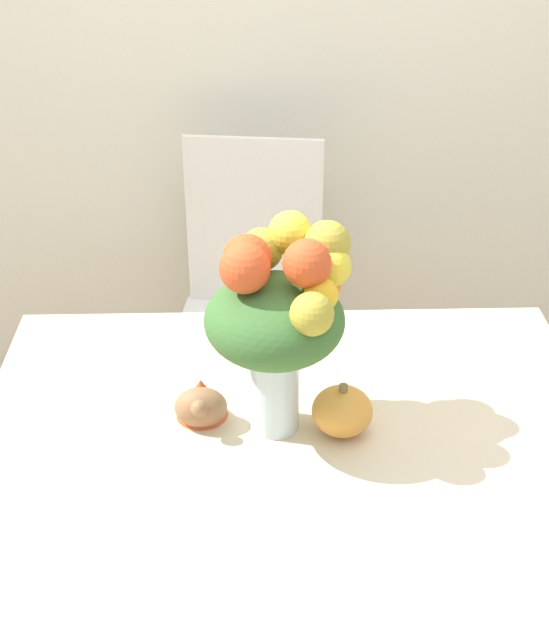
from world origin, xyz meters
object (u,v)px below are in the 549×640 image
(turkey_figurine, at_px, (201,402))
(dining_chair_near_window, at_px, (250,310))
(flower_vase, at_px, (281,311))
(pumpkin, at_px, (342,411))

(turkey_figurine, relative_size, dining_chair_near_window, 0.14)
(flower_vase, xyz_separation_m, dining_chair_near_window, (-0.06, 0.81, -0.47))
(dining_chair_near_window, bearing_deg, pumpkin, -70.72)
(pumpkin, height_order, turkey_figurine, pumpkin)
(dining_chair_near_window, bearing_deg, flower_vase, -78.62)
(turkey_figurine, bearing_deg, flower_vase, -5.11)
(flower_vase, relative_size, dining_chair_near_window, 0.42)
(flower_vase, bearing_deg, dining_chair_near_window, 94.23)
(turkey_figurine, height_order, dining_chair_near_window, dining_chair_near_window)
(turkey_figurine, distance_m, dining_chair_near_window, 0.85)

